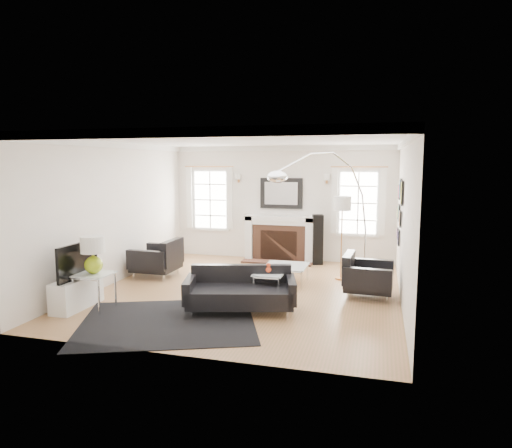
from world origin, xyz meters
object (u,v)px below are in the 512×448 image
(coffee_table, at_px, (286,267))
(gourd_lamp, at_px, (93,252))
(arc_floor_lamp, at_px, (324,211))
(fireplace, at_px, (280,239))
(sofa, at_px, (240,292))
(armchair_right, at_px, (365,277))
(armchair_left, at_px, (159,259))

(coffee_table, height_order, gourd_lamp, gourd_lamp)
(coffee_table, distance_m, arc_floor_lamp, 1.34)
(arc_floor_lamp, bearing_deg, fireplace, 124.52)
(gourd_lamp, xyz_separation_m, arc_floor_lamp, (3.39, 2.62, 0.50))
(fireplace, distance_m, arc_floor_lamp, 2.45)
(sofa, xyz_separation_m, armchair_right, (1.93, 1.36, 0.04))
(sofa, height_order, coffee_table, sofa)
(sofa, bearing_deg, gourd_lamp, -165.67)
(armchair_left, bearing_deg, fireplace, 45.72)
(armchair_left, bearing_deg, arc_floor_lamp, 5.26)
(armchair_right, bearing_deg, coffee_table, 162.79)
(armchair_left, relative_size, armchair_right, 1.00)
(armchair_right, relative_size, coffee_table, 1.18)
(sofa, distance_m, coffee_table, 1.88)
(arc_floor_lamp, bearing_deg, sofa, -118.17)
(armchair_right, distance_m, arc_floor_lamp, 1.54)
(armchair_left, height_order, coffee_table, armchair_left)
(sofa, distance_m, armchair_right, 2.36)
(sofa, bearing_deg, armchair_right, 35.14)
(armchair_left, height_order, arc_floor_lamp, arc_floor_lamp)
(coffee_table, height_order, arc_floor_lamp, arc_floor_lamp)
(gourd_lamp, bearing_deg, coffee_table, 42.16)
(armchair_right, bearing_deg, arc_floor_lamp, 141.87)
(fireplace, bearing_deg, armchair_right, -49.92)
(armchair_right, relative_size, gourd_lamp, 1.59)
(fireplace, xyz_separation_m, gourd_lamp, (-2.11, -4.49, 0.42))
(armchair_right, distance_m, gourd_lamp, 4.71)
(armchair_right, height_order, coffee_table, armchair_right)
(armchair_right, xyz_separation_m, arc_floor_lamp, (-0.85, 0.67, 1.10))
(sofa, bearing_deg, arc_floor_lamp, 61.83)
(armchair_left, xyz_separation_m, arc_floor_lamp, (3.42, 0.31, 1.09))
(gourd_lamp, bearing_deg, arc_floor_lamp, 37.63)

